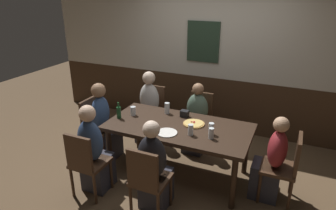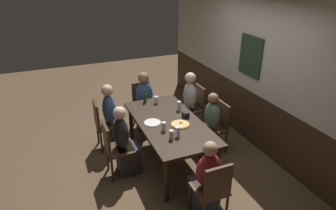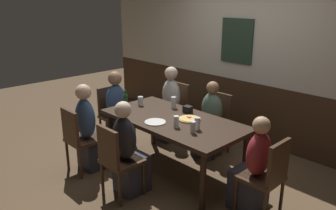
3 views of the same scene
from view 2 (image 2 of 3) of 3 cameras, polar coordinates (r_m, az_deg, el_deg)
The scene contains 24 objects.
ground_plane at distance 4.96m, azimuth 0.22°, elevation -10.76°, with size 12.00×12.00×0.00m, color brown.
wall_back at distance 5.15m, azimuth 17.48°, elevation 5.83°, with size 6.40×0.13×2.60m.
dining_table at distance 4.60m, azimuth 0.23°, elevation -4.02°, with size 1.89×0.95×0.74m.
chair_left_far at distance 5.68m, azimuth 5.25°, elevation -0.04°, with size 0.40×0.40×0.88m.
chair_head_east at distance 3.71m, azimuth 8.73°, elevation -15.82°, with size 0.40×0.40×0.88m.
chair_mid_far at distance 5.05m, azimuth 9.59°, elevation -3.75°, with size 0.40×0.40×0.88m.
chair_head_west at distance 5.82m, azimuth -4.97°, elevation 0.57°, with size 0.40×0.40×0.88m.
chair_mid_near at distance 4.47m, azimuth -10.45°, elevation -8.00°, with size 0.40×0.40×0.88m.
chair_left_near at distance 5.17m, azimuth -12.54°, elevation -3.27°, with size 0.40×0.40×0.88m.
person_left_far at distance 5.61m, azimuth 3.80°, elevation -0.26°, with size 0.34×0.37×1.18m.
person_head_east at distance 3.84m, azimuth 7.40°, elevation -14.87°, with size 0.37×0.34×1.08m.
person_mid_far at distance 4.99m, azimuth 7.94°, elevation -4.53°, with size 0.34×0.37×1.09m.
person_head_west at distance 5.68m, azimuth -4.46°, elevation -0.08°, with size 0.37×0.34×1.16m.
person_mid_near at distance 4.50m, azimuth -8.40°, elevation -7.84°, with size 0.34×0.37×1.13m.
person_left_near at distance 5.20m, azimuth -10.80°, elevation -2.97°, with size 0.34×0.37×1.17m.
pizza at distance 4.46m, azimuth 2.41°, elevation -3.80°, with size 0.29×0.29×0.03m.
pint_glass_stout at distance 4.08m, azimuth 0.67°, elevation -5.94°, with size 0.06×0.06×0.14m.
pint_glass_pale at distance 4.28m, azimuth -0.83°, elevation -4.32°, with size 0.07×0.07×0.14m.
tumbler_short at distance 5.15m, azimuth -2.32°, elevation 0.93°, with size 0.07×0.07×0.13m.
beer_glass_half at distance 4.14m, azimuth 1.90°, elevation -5.34°, with size 0.07×0.07×0.15m.
tumbler_water at distance 4.89m, azimuth 2.17°, elevation -0.28°, with size 0.07×0.07×0.16m.
beer_bottle_green at distance 5.20m, azimuth -4.53°, elevation 1.51°, with size 0.06×0.06×0.23m.
plate_white_large at distance 4.52m, azimuth -3.08°, elevation -3.46°, with size 0.26×0.26×0.01m, color white.
condiment_caddy at distance 4.68m, azimuth 3.48°, elevation -1.88°, with size 0.11×0.09×0.09m, color black.
Camera 2 is at (3.70, -1.56, 2.91)m, focal length 31.11 mm.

